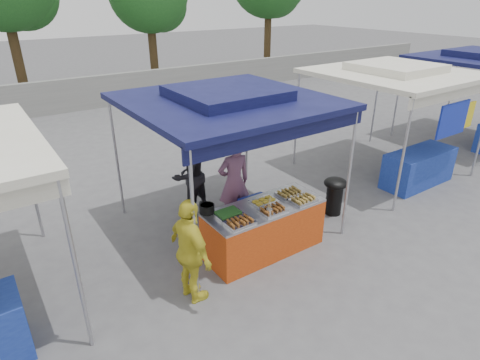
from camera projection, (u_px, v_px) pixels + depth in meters
ground_plane at (260, 247)px, 6.91m from camera, size 80.00×80.00×0.00m
back_wall at (81, 94)px, 14.86m from camera, size 40.00×0.25×1.20m
main_canopy at (227, 100)px, 6.64m from camera, size 3.20×3.20×2.57m
neighbor_stall_right at (405, 110)px, 8.99m from camera, size 3.20×3.20×2.57m
vendor_table at (264, 229)px, 6.66m from camera, size 2.00×0.80×0.85m
food_tray_fl at (240, 222)px, 5.95m from camera, size 0.42×0.30×0.07m
food_tray_fm at (273, 210)px, 6.29m from camera, size 0.42×0.30×0.07m
food_tray_fr at (303, 200)px, 6.61m from camera, size 0.42×0.30×0.07m
food_tray_bl at (228, 214)px, 6.19m from camera, size 0.42×0.30×0.07m
food_tray_bm at (264, 201)px, 6.56m from camera, size 0.42×0.30×0.07m
food_tray_br at (289, 193)px, 6.83m from camera, size 0.42×0.30×0.07m
cooking_pot at (207, 209)px, 6.26m from camera, size 0.24×0.24×0.14m
skewer_cup at (269, 212)px, 6.20m from camera, size 0.09×0.09×0.11m
wok_burner at (335, 193)px, 7.80m from camera, size 0.46×0.46×0.77m
crate_left at (229, 236)px, 6.97m from camera, size 0.48×0.34×0.29m
crate_right at (255, 222)px, 7.36m from camera, size 0.53×0.37×0.32m
crate_stacked at (255, 207)px, 7.23m from camera, size 0.53×0.37×0.32m
vendor_woman at (234, 182)px, 7.28m from camera, size 0.67×0.49×1.72m
helper_man at (189, 175)px, 7.68m from camera, size 0.95×0.84×1.63m
customer_person at (191, 252)px, 5.45m from camera, size 0.44×0.94×1.57m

